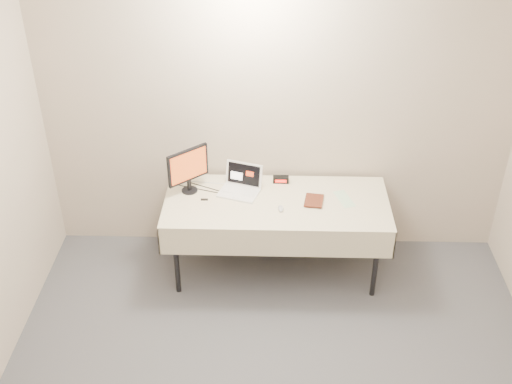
{
  "coord_description": "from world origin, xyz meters",
  "views": [
    {
      "loc": [
        -0.05,
        -2.35,
        3.69
      ],
      "look_at": [
        -0.17,
        1.99,
        0.86
      ],
      "focal_mm": 45.0,
      "sensor_mm": 36.0,
      "label": 1
    }
  ],
  "objects_px": {
    "laptop": "(241,185)",
    "monitor": "(188,167)",
    "book": "(305,191)",
    "table": "(276,207)"
  },
  "relations": [
    {
      "from": "laptop",
      "to": "table",
      "type": "bearing_deg",
      "value": -8.71
    },
    {
      "from": "laptop",
      "to": "monitor",
      "type": "distance_m",
      "value": 0.47
    },
    {
      "from": "laptop",
      "to": "book",
      "type": "height_order",
      "value": "laptop"
    },
    {
      "from": "table",
      "to": "laptop",
      "type": "distance_m",
      "value": 0.36
    },
    {
      "from": "monitor",
      "to": "book",
      "type": "xyz_separation_m",
      "value": [
        0.97,
        -0.13,
        -0.13
      ]
    },
    {
      "from": "monitor",
      "to": "table",
      "type": "bearing_deg",
      "value": -51.64
    },
    {
      "from": "monitor",
      "to": "book",
      "type": "bearing_deg",
      "value": -48.58
    },
    {
      "from": "table",
      "to": "monitor",
      "type": "xyz_separation_m",
      "value": [
        -0.74,
        0.14,
        0.3
      ]
    },
    {
      "from": "table",
      "to": "laptop",
      "type": "xyz_separation_m",
      "value": [
        -0.3,
        0.15,
        0.12
      ]
    },
    {
      "from": "table",
      "to": "monitor",
      "type": "bearing_deg",
      "value": 169.59
    }
  ]
}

